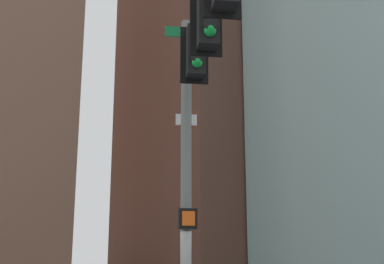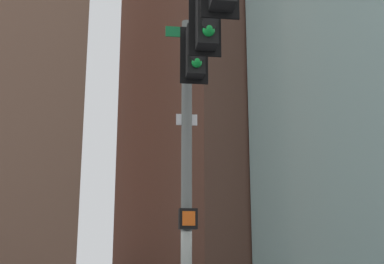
% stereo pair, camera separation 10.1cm
% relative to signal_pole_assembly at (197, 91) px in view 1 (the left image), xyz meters
% --- Properties ---
extents(signal_pole_assembly, '(5.02, 2.60, 7.09)m').
position_rel_signal_pole_assembly_xyz_m(signal_pole_assembly, '(0.00, 0.00, 0.00)').
color(signal_pole_assembly, slate).
rests_on(signal_pole_assembly, ground_plane).
extents(building_brick_midblock, '(20.20, 14.68, 35.16)m').
position_rel_signal_pole_assembly_xyz_m(building_brick_midblock, '(-26.28, 35.98, 12.64)').
color(building_brick_midblock, brown).
rests_on(building_brick_midblock, ground_plane).
extents(building_brick_farside, '(19.36, 16.46, 44.13)m').
position_rel_signal_pole_assembly_xyz_m(building_brick_farside, '(-39.34, 27.93, 17.13)').
color(building_brick_farside, brown).
rests_on(building_brick_farside, ground_plane).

